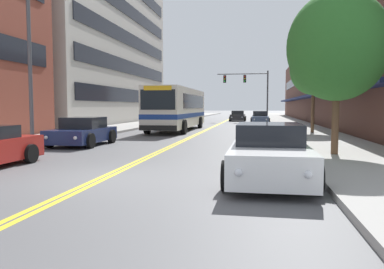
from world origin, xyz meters
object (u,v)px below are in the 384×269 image
street_tree_right_near (337,46)px  street_lamp_left_near (36,40)px  car_navy_parked_left_near (83,132)px  city_bus (178,107)px  street_tree_right_mid (314,69)px  fire_hydrant (293,131)px  car_beige_parked_left_far (178,118)px  traffic_signal_mast (250,85)px  car_charcoal_moving_lead (238,116)px  car_white_parked_right_foreground (269,154)px  car_champagne_parked_right_mid (260,116)px  car_slate_blue_parked_right_far (260,118)px

street_tree_right_near → street_lamp_left_near: bearing=179.3°
car_navy_parked_left_near → city_bus: bearing=79.5°
street_tree_right_near → street_tree_right_mid: 11.57m
city_bus → fire_hydrant: 11.16m
car_beige_parked_left_far → fire_hydrant: (10.30, -17.79, -0.08)m
traffic_signal_mast → street_lamp_left_near: (-8.05, -32.71, 0.15)m
car_navy_parked_left_near → car_beige_parked_left_far: car_navy_parked_left_near is taller
street_tree_right_near → fire_hydrant: (-0.78, 7.05, -3.46)m
street_lamp_left_near → street_tree_right_mid: size_ratio=1.33×
car_charcoal_moving_lead → fire_hydrant: bearing=-80.8°
car_charcoal_moving_lead → street_lamp_left_near: size_ratio=0.56×
car_white_parked_right_foreground → street_lamp_left_near: street_lamp_left_near is taller
car_white_parked_right_foreground → car_beige_parked_left_far: bearing=106.5°
street_tree_right_mid → fire_hydrant: 6.07m
street_tree_right_near → car_charcoal_moving_lead: bearing=98.6°
car_navy_parked_left_near → street_tree_right_mid: 15.23m
city_bus → car_white_parked_right_foreground: bearing=-71.3°
car_white_parked_right_foreground → street_tree_right_near: (2.45, 4.38, 3.32)m
car_beige_parked_left_far → car_white_parked_right_foreground: (8.63, -29.22, 0.06)m
traffic_signal_mast → street_tree_right_mid: 21.79m
car_white_parked_right_foreground → street_tree_right_near: street_tree_right_near is taller
traffic_signal_mast → street_tree_right_mid: size_ratio=1.07×
car_navy_parked_left_near → fire_hydrant: size_ratio=5.66×
traffic_signal_mast → city_bus: bearing=-105.9°
car_white_parked_right_foreground → city_bus: bearing=108.7°
car_champagne_parked_right_mid → street_lamp_left_near: street_lamp_left_near is taller
car_champagne_parked_right_mid → street_lamp_left_near: 36.42m
traffic_signal_mast → street_tree_right_near: size_ratio=1.09×
street_lamp_left_near → street_tree_right_near: size_ratio=1.35×
car_charcoal_moving_lead → fire_hydrant: car_charcoal_moving_lead is taller
car_champagne_parked_right_mid → fire_hydrant: car_champagne_parked_right_mid is taller
car_charcoal_moving_lead → fire_hydrant: (4.41, -27.34, -0.08)m
car_white_parked_right_foreground → car_charcoal_moving_lead: (-2.74, 38.77, -0.06)m
car_charcoal_moving_lead → street_tree_right_mid: size_ratio=0.74×
street_tree_right_near → street_tree_right_mid: street_tree_right_mid is taller
traffic_signal_mast → street_lamp_left_near: bearing=-103.8°
fire_hydrant → city_bus: bearing=136.8°
car_charcoal_moving_lead → street_tree_right_near: street_tree_right_near is taller
car_slate_blue_parked_right_far → street_tree_right_near: (2.43, -27.02, 3.35)m
car_white_parked_right_foreground → street_tree_right_mid: bearing=78.3°
car_champagne_parked_right_mid → car_slate_blue_parked_right_far: car_slate_blue_parked_right_far is taller
traffic_signal_mast → fire_hydrant: 26.25m
car_beige_parked_left_far → street_lamp_left_near: size_ratio=0.60×
car_champagne_parked_right_mid → street_tree_right_near: (2.40, -35.12, 3.38)m
city_bus → traffic_signal_mast: traffic_signal_mast is taller
street_tree_right_near → fire_hydrant: bearing=96.3°
car_slate_blue_parked_right_far → traffic_signal_mast: bearing=102.2°
car_beige_parked_left_far → traffic_signal_mast: bearing=47.3°
car_champagne_parked_right_mid → traffic_signal_mast: bearing=-119.6°
car_slate_blue_parked_right_far → car_navy_parked_left_near: bearing=-109.6°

